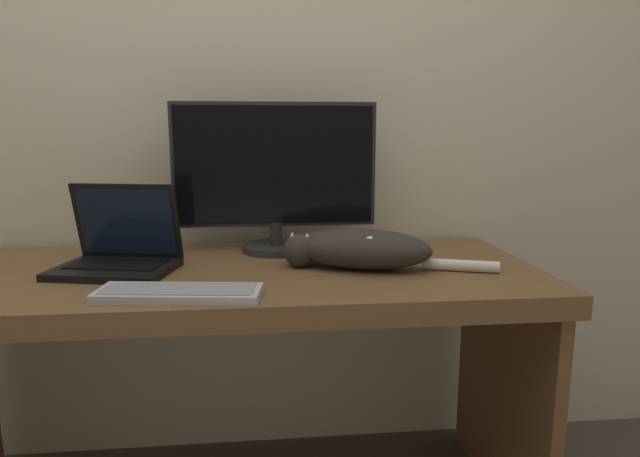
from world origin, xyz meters
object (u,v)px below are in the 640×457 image
object	(u,v)px
monitor	(275,176)
laptop	(119,253)
external_keyboard	(179,293)
cat	(358,248)

from	to	relation	value
monitor	laptop	size ratio (longest dim) A/B	1.83
external_keyboard	cat	xyz separation A→B (m)	(0.46, 0.22, 0.05)
external_keyboard	monitor	bearing A→B (deg)	70.62
laptop	cat	distance (m)	0.66
laptop	external_keyboard	size ratio (longest dim) A/B	0.89
cat	monitor	bearing A→B (deg)	150.78
laptop	cat	size ratio (longest dim) A/B	0.59
external_keyboard	cat	bearing A→B (deg)	32.91
laptop	monitor	bearing A→B (deg)	37.26
laptop	external_keyboard	world-z (taller)	laptop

